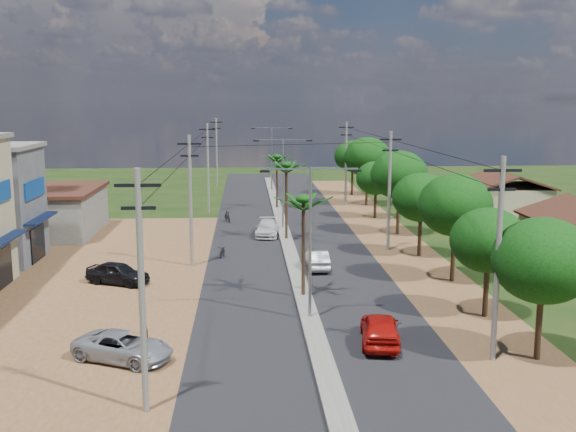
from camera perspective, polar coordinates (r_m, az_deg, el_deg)
The scene contains 37 objects.
ground at distance 35.47m, azimuth 1.85°, elevation -8.80°, with size 160.00×160.00×0.00m, color black.
road at distance 49.86m, azimuth 0.21°, elevation -3.27°, with size 12.00×110.00×0.04m, color black.
median at distance 52.76m, azimuth -0.01°, elevation -2.46°, with size 1.00×90.00×0.18m, color #605E56.
dirt_lot_west at distance 44.54m, azimuth -18.87°, elevation -5.41°, with size 18.00×46.00×0.04m, color brown.
dirt_shoulder_east at distance 51.12m, azimuth 9.78°, elevation -3.09°, with size 5.00×90.00×0.03m, color brown.
low_shed at distance 60.85m, azimuth -20.53°, elevation 0.36°, with size 10.40×10.40×3.95m.
house_east_far at distance 66.66m, azimuth 17.75°, elevation 1.67°, with size 7.60×7.50×4.60m.
tree_east_a at distance 31.03m, azimuth 20.79°, elevation -3.55°, with size 4.40×4.40×6.37m.
tree_east_b at distance 36.45m, azimuth 16.61°, elevation -2.00°, with size 4.00×4.00×5.83m.
tree_east_c at distance 42.96m, azimuth 13.97°, elevation 0.89°, with size 4.60×4.60×6.83m.
tree_east_d at distance 49.60m, azimuth 11.20°, elevation 1.55°, with size 4.20×4.20×6.13m.
tree_east_e at distance 57.26m, azimuth 9.39°, elevation 3.46°, with size 4.80×4.80×7.14m.
tree_east_f at distance 65.09m, azimuth 7.44°, elevation 3.20°, with size 3.80×3.80×5.52m.
tree_east_g at distance 72.88m, azimuth 6.73°, elevation 4.99°, with size 5.00×5.00×7.38m.
tree_east_h at distance 80.74m, azimuth 5.50°, elevation 5.05°, with size 4.40×4.40×6.52m.
palm_median_near at distance 38.03m, azimuth 1.33°, elevation 1.07°, with size 2.00×2.00×6.15m.
palm_median_mid at distance 53.82m, azimuth -0.14°, elevation 4.05°, with size 2.00×2.00×6.55m.
palm_median_far at distance 69.79m, azimuth -0.94°, elevation 4.86°, with size 2.00×2.00×5.85m.
streetlight_near at distance 34.24m, azimuth 1.90°, elevation -1.19°, with size 5.10×0.18×8.00m.
streetlight_mid at distance 58.90m, azimuth -0.44°, elevation 3.47°, with size 5.10×0.18×8.00m.
streetlight_far at distance 83.77m, azimuth -1.40°, elevation 5.36°, with size 5.10×0.18×8.00m.
utility_pole_w_a at distance 24.64m, azimuth -12.29°, elevation -5.88°, with size 1.60×0.24×9.00m.
utility_pole_w_b at distance 46.07m, azimuth -8.25°, elevation 1.54°, with size 1.60×0.24×9.00m.
utility_pole_w_c at distance 67.87m, azimuth -6.79°, elevation 4.22°, with size 1.60×0.24×9.00m.
utility_pole_w_d at distance 88.77m, azimuth -6.06°, elevation 5.55°, with size 1.60×0.24×9.00m.
utility_pole_e_a at distance 30.21m, azimuth 17.36°, elevation -3.19°, with size 1.60×0.24×9.00m.
utility_pole_e_b at distance 51.03m, azimuth 8.58°, elevation 2.33°, with size 1.60×0.24×9.00m.
utility_pole_e_c at distance 72.55m, azimuth 4.93°, elevation 4.61°, with size 1.60×0.24×9.00m.
car_red_near at distance 32.17m, azimuth 7.80°, elevation -9.48°, with size 1.75×4.36×1.48m, color #A10D08.
car_silver_mid at distance 45.56m, azimuth 2.47°, elevation -3.74°, with size 1.36×3.89×1.28m, color #94979C.
car_white_far at distance 56.44m, azimuth -1.78°, elevation -1.07°, with size 1.81×4.46×1.29m, color #B5B6B1.
car_parked_silver at distance 30.87m, azimuth -13.77°, elevation -10.76°, with size 2.07×4.48×1.24m, color #94979C.
car_parked_dark at distance 43.17m, azimuth -14.21°, elevation -4.74°, with size 1.62×4.02×1.37m, color black.
moto_rider_east at distance 32.15m, azimuth 8.90°, elevation -10.02°, with size 0.63×1.82×0.96m, color black.
moto_rider_west_a at distance 49.11m, azimuth -5.58°, elevation -3.04°, with size 0.56×1.60×0.84m, color black.
moto_rider_west_b at distance 63.07m, azimuth -5.16°, elevation -0.05°, with size 0.51×1.80×1.08m, color black.
roadside_sign at distance 32.51m, azimuth -11.98°, elevation -9.72°, with size 0.37×1.37×1.15m.
Camera 1 is at (-3.26, -33.45, 11.34)m, focal length 42.00 mm.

